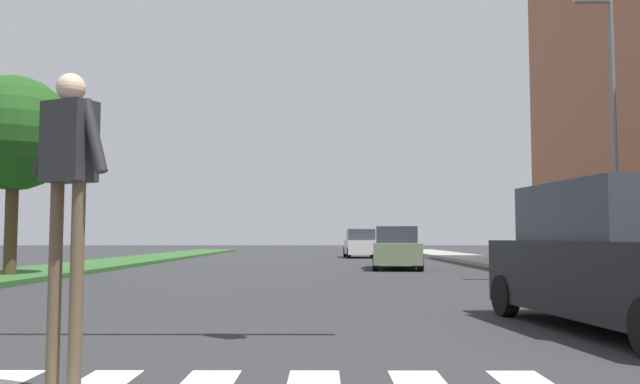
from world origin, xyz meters
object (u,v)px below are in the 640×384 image
at_px(pedestrian_performer, 68,181).
at_px(sedan_distant, 361,244).
at_px(tree_far, 14,134).
at_px(sedan_midblock, 396,249).
at_px(street_lamp_right, 610,109).
at_px(suv_crossing, 623,260).

height_order(pedestrian_performer, sedan_distant, pedestrian_performer).
bearing_deg(tree_far, sedan_midblock, 28.20).
bearing_deg(tree_far, sedan_distant, 60.57).
bearing_deg(street_lamp_right, tree_far, 173.07).
bearing_deg(tree_far, suv_crossing, -38.13).
distance_m(pedestrian_performer, suv_crossing, 6.96).
bearing_deg(sedan_midblock, sedan_distant, 92.45).
xyz_separation_m(suv_crossing, sedan_distant, (-1.67, 30.47, -0.14)).
bearing_deg(street_lamp_right, sedan_midblock, 118.98).
distance_m(tree_far, pedestrian_performer, 15.88).
bearing_deg(sedan_midblock, pedestrian_performer, -103.26).
height_order(street_lamp_right, sedan_distant, street_lamp_right).
distance_m(suv_crossing, sedan_distant, 30.52).
distance_m(tree_far, sedan_distant, 23.46).
distance_m(suv_crossing, sedan_midblock, 16.73).
xyz_separation_m(tree_far, pedestrian_performer, (7.20, -13.92, -2.61)).
bearing_deg(tree_far, pedestrian_performer, -62.66).
height_order(tree_far, suv_crossing, tree_far).
relative_size(street_lamp_right, pedestrian_performer, 3.01).
xyz_separation_m(street_lamp_right, sedan_midblock, (-4.68, 8.46, -3.83)).
xyz_separation_m(street_lamp_right, sedan_distant, (-5.27, 22.23, -3.80)).
relative_size(suv_crossing, sedan_distant, 1.18).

